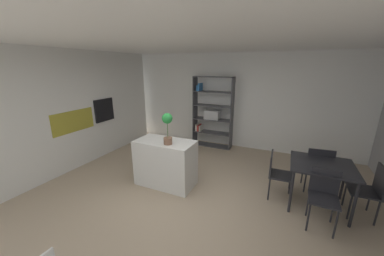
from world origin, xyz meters
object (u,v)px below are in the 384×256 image
built_in_oven (104,110)px  dining_chair_island_side (276,171)px  open_bookshelf (211,113)px  dining_chair_window_side (371,187)px  dining_chair_far (318,166)px  dining_table (322,169)px  kitchen_island (166,163)px  dining_chair_near (324,193)px  potted_plant_on_island (167,126)px

built_in_oven → dining_chair_island_side: bearing=-3.4°
open_bookshelf → dining_chair_window_side: bearing=-31.0°
open_bookshelf → dining_chair_far: 3.15m
dining_table → dining_chair_island_side: size_ratio=1.14×
kitchen_island → dining_chair_window_side: 3.50m
dining_chair_near → kitchen_island: bearing=-178.3°
kitchen_island → dining_chair_island_side: size_ratio=1.38×
kitchen_island → dining_chair_near: (2.77, -0.02, 0.06)m
kitchen_island → dining_chair_far: (2.78, 0.93, 0.08)m
potted_plant_on_island → dining_chair_island_side: 2.16m
dining_chair_window_side → open_bookshelf: bearing=-121.0°
dining_chair_window_side → kitchen_island: bearing=-82.4°
potted_plant_on_island → built_in_oven: bearing=161.2°
built_in_oven → open_bookshelf: (2.39, 1.77, -0.21)m
built_in_oven → potted_plant_on_island: potted_plant_on_island is taller
built_in_oven → dining_chair_near: size_ratio=0.69×
kitchen_island → dining_chair_island_side: kitchen_island is taller
potted_plant_on_island → dining_chair_window_side: size_ratio=0.67×
potted_plant_on_island → dining_chair_island_side: (1.93, 0.57, -0.78)m
dining_chair_island_side → dining_chair_near: size_ratio=0.97×
dining_table → dining_chair_window_side: (0.70, -0.00, -0.17)m
dining_chair_near → dining_chair_island_side: bearing=147.8°
open_bookshelf → dining_chair_island_side: 2.89m
built_in_oven → dining_chair_far: bearing=2.4°
built_in_oven → dining_table: bearing=-2.9°
dining_chair_window_side → dining_chair_near: dining_chair_window_side is taller
dining_table → dining_chair_island_side: dining_chair_island_side is taller
potted_plant_on_island → dining_chair_far: potted_plant_on_island is taller
kitchen_island → potted_plant_on_island: (0.14, -0.12, 0.83)m
potted_plant_on_island → open_bookshelf: (-0.05, 2.61, -0.28)m
dining_table → dining_chair_island_side: bearing=-179.8°
built_in_oven → kitchen_island: built_in_oven is taller
open_bookshelf → dining_chair_window_side: size_ratio=2.33×
potted_plant_on_island → dining_chair_island_side: size_ratio=0.70×
built_in_oven → open_bookshelf: open_bookshelf is taller
open_bookshelf → dining_chair_near: size_ratio=2.37×
dining_table → dining_chair_far: 0.50m
dining_chair_window_side → dining_chair_island_side: dining_chair_window_side is taller
open_bookshelf → dining_chair_island_side: bearing=-45.7°
open_bookshelf → dining_chair_near: open_bookshelf is taller
dining_chair_window_side → dining_chair_near: bearing=-55.4°
potted_plant_on_island → open_bookshelf: bearing=91.2°
open_bookshelf → dining_chair_far: open_bookshelf is taller
dining_chair_window_side → dining_chair_far: bearing=-124.6°
dining_chair_island_side → dining_chair_far: (0.70, 0.48, 0.03)m
open_bookshelf → dining_chair_far: bearing=-30.0°
kitchen_island → dining_table: kitchen_island is taller
dining_chair_island_side → dining_chair_far: size_ratio=0.93×
dining_chair_near → built_in_oven: bearing=173.9°
potted_plant_on_island → dining_chair_near: bearing=2.1°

